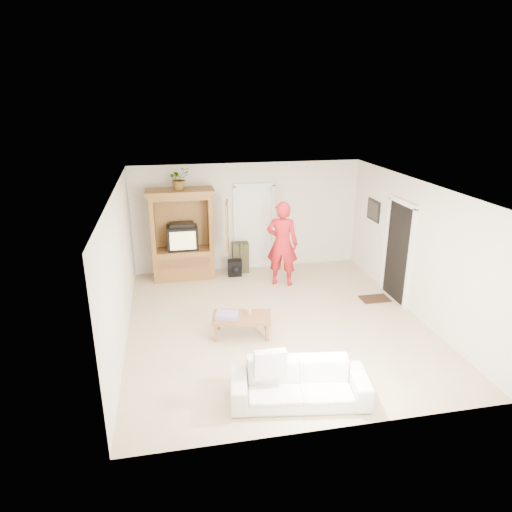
{
  "coord_description": "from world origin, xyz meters",
  "views": [
    {
      "loc": [
        -1.88,
        -7.55,
        4.1
      ],
      "look_at": [
        -0.27,
        0.6,
        1.15
      ],
      "focal_mm": 32.0,
      "sensor_mm": 36.0,
      "label": 1
    }
  ],
  "objects_px": {
    "armoire": "(184,240)",
    "coffee_table": "(242,318)",
    "man": "(282,244)",
    "sofa": "(299,383)"
  },
  "relations": [
    {
      "from": "coffee_table",
      "to": "armoire",
      "type": "bearing_deg",
      "value": 116.9
    },
    {
      "from": "man",
      "to": "sofa",
      "type": "distance_m",
      "value": 4.27
    },
    {
      "from": "man",
      "to": "sofa",
      "type": "xyz_separation_m",
      "value": [
        -0.79,
        -4.14,
        -0.69
      ]
    },
    {
      "from": "armoire",
      "to": "sofa",
      "type": "xyz_separation_m",
      "value": [
        1.34,
        -5.01,
        -0.63
      ]
    },
    {
      "from": "armoire",
      "to": "coffee_table",
      "type": "xyz_separation_m",
      "value": [
        0.86,
        -3.02,
        -0.57
      ]
    },
    {
      "from": "armoire",
      "to": "man",
      "type": "xyz_separation_m",
      "value": [
        2.14,
        -0.87,
        0.06
      ]
    },
    {
      "from": "armoire",
      "to": "man",
      "type": "relative_size",
      "value": 1.09
    },
    {
      "from": "man",
      "to": "coffee_table",
      "type": "bearing_deg",
      "value": 83.67
    },
    {
      "from": "man",
      "to": "coffee_table",
      "type": "relative_size",
      "value": 1.72
    },
    {
      "from": "man",
      "to": "sofa",
      "type": "bearing_deg",
      "value": 103.59
    }
  ]
}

